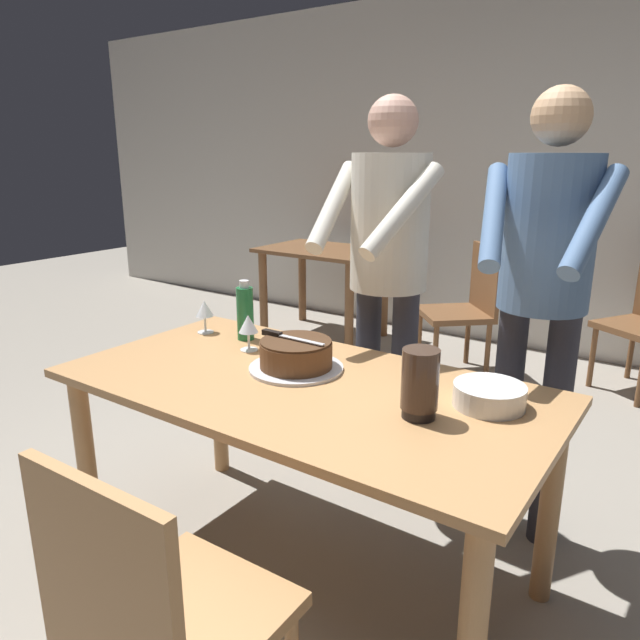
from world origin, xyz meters
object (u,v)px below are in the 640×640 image
(wine_glass_far, at_px, (204,310))
(water_bottle, at_px, (245,312))
(main_dining_table, at_px, (303,411))
(cake_knife, at_px, (280,335))
(person_cutting_cake, at_px, (388,259))
(cake_on_platter, at_px, (296,356))
(plate_stack, at_px, (489,396))
(person_standing_beside, at_px, (544,275))
(background_table, at_px, (324,268))
(wine_glass_near, at_px, (248,325))
(background_chair_1, at_px, (465,305))
(hurricane_lamp, at_px, (420,383))
(chair_near_side, at_px, (158,616))

(wine_glass_far, distance_m, water_bottle, 0.21)
(main_dining_table, xyz_separation_m, cake_knife, (-0.16, 0.08, 0.22))
(main_dining_table, relative_size, person_cutting_cake, 0.98)
(main_dining_table, relative_size, cake_on_platter, 4.93)
(plate_stack, bearing_deg, wine_glass_far, 177.65)
(cake_on_platter, xyz_separation_m, person_standing_beside, (0.68, 0.59, 0.27))
(person_cutting_cake, xyz_separation_m, person_standing_beside, (0.62, 0.03, 0.00))
(background_table, bearing_deg, person_cutting_cake, -49.22)
(wine_glass_far, bearing_deg, person_cutting_cake, 33.15)
(plate_stack, bearing_deg, cake_knife, -173.72)
(main_dining_table, relative_size, wine_glass_near, 11.65)
(cake_on_platter, height_order, person_standing_beside, person_standing_beside)
(cake_on_platter, distance_m, background_table, 2.83)
(main_dining_table, xyz_separation_m, water_bottle, (-0.48, 0.25, 0.22))
(background_chair_1, bearing_deg, cake_on_platter, -84.53)
(plate_stack, bearing_deg, cake_on_platter, -172.98)
(cake_knife, bearing_deg, wine_glass_far, 165.52)
(background_table, bearing_deg, person_standing_beside, -39.23)
(cake_on_platter, xyz_separation_m, hurricane_lamp, (0.53, -0.11, 0.06))
(wine_glass_far, relative_size, background_table, 0.14)
(plate_stack, height_order, wine_glass_near, wine_glass_near)
(cake_on_platter, height_order, plate_stack, cake_on_platter)
(hurricane_lamp, xyz_separation_m, person_standing_beside, (0.14, 0.70, 0.22))
(background_table, bearing_deg, wine_glass_far, -67.71)
(plate_stack, xyz_separation_m, background_table, (-2.19, 2.30, -0.21))
(cake_knife, height_order, plate_stack, cake_knife)
(main_dining_table, xyz_separation_m, hurricane_lamp, (0.45, -0.03, 0.21))
(chair_near_side, bearing_deg, wine_glass_far, 130.25)
(plate_stack, height_order, background_chair_1, background_chair_1)
(person_cutting_cake, distance_m, person_standing_beside, 0.62)
(hurricane_lamp, relative_size, background_chair_1, 0.23)
(wine_glass_far, bearing_deg, cake_on_platter, -12.89)
(wine_glass_near, xyz_separation_m, background_chair_1, (0.07, 2.14, -0.36))
(main_dining_table, distance_m, cake_knife, 0.29)
(wine_glass_near, xyz_separation_m, person_standing_beside, (0.96, 0.52, 0.22))
(cake_knife, height_order, hurricane_lamp, hurricane_lamp)
(water_bottle, relative_size, person_standing_beside, 0.15)
(plate_stack, xyz_separation_m, wine_glass_far, (-1.27, 0.05, 0.07))
(main_dining_table, distance_m, cake_on_platter, 0.20)
(main_dining_table, height_order, person_cutting_cake, person_cutting_cake)
(cake_knife, bearing_deg, wine_glass_near, 162.91)
(plate_stack, distance_m, person_cutting_cake, 0.84)
(cake_knife, relative_size, person_cutting_cake, 0.16)
(person_standing_beside, bearing_deg, cake_on_platter, -139.00)
(wine_glass_far, bearing_deg, background_chair_1, 79.52)
(wine_glass_near, xyz_separation_m, background_table, (-1.23, 2.31, -0.28))
(cake_knife, xyz_separation_m, water_bottle, (-0.32, 0.17, -0.00))
(person_standing_beside, bearing_deg, wine_glass_far, -160.35)
(wine_glass_far, bearing_deg, hurricane_lamp, -12.29)
(water_bottle, height_order, person_cutting_cake, person_cutting_cake)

